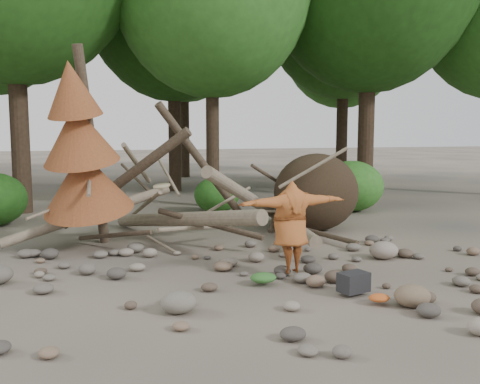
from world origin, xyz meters
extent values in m
plane|color=#514C44|center=(0.00, 0.00, 0.00)|extent=(120.00, 120.00, 0.00)
ellipsoid|color=#332619|center=(2.60, 4.30, 0.99)|extent=(2.20, 1.87, 1.98)
cylinder|color=gray|center=(-1.00, 3.70, 0.55)|extent=(2.61, 5.11, 1.08)
cylinder|color=gray|center=(0.80, 4.20, 0.90)|extent=(3.18, 3.71, 1.90)
cylinder|color=brown|center=(-2.20, 4.60, 1.40)|extent=(3.08, 1.91, 2.49)
cylinder|color=gray|center=(1.60, 3.50, 0.35)|extent=(1.13, 4.98, 0.43)
cylinder|color=brown|center=(-0.30, 4.80, 1.80)|extent=(2.39, 1.03, 2.89)
cylinder|color=gray|center=(-3.00, 4.00, 0.70)|extent=(3.71, 0.86, 1.20)
cylinder|color=#4C3F30|center=(-2.50, 3.50, 0.30)|extent=(1.52, 1.70, 0.49)
cylinder|color=gray|center=(0.20, 4.40, 0.80)|extent=(1.57, 0.85, 0.69)
cylinder|color=#4C3F30|center=(1.80, 4.90, 1.20)|extent=(1.92, 1.25, 1.10)
cylinder|color=gray|center=(-1.20, 4.20, 1.50)|extent=(0.37, 1.42, 0.85)
cylinder|color=#4C3F30|center=(2.20, 3.20, 0.15)|extent=(0.79, 2.54, 0.12)
cylinder|color=gray|center=(-0.80, 3.10, 0.45)|extent=(1.78, 1.11, 0.29)
cylinder|color=#4C3F30|center=(-2.90, 3.80, 2.20)|extent=(0.67, 1.13, 4.35)
cone|color=brown|center=(-3.06, 3.49, 1.50)|extent=(2.06, 2.13, 1.86)
cone|color=brown|center=(-3.16, 3.28, 2.50)|extent=(1.71, 1.78, 1.65)
cone|color=brown|center=(-3.26, 3.09, 3.40)|extent=(1.23, 1.30, 1.41)
cylinder|color=#38281C|center=(-5.00, 9.50, 4.48)|extent=(0.56, 0.56, 8.96)
cylinder|color=#38281C|center=(1.00, 9.20, 3.57)|extent=(0.44, 0.44, 7.14)
cylinder|color=#38281C|center=(7.00, 9.80, 4.72)|extent=(0.60, 0.60, 9.45)
cylinder|color=#38281C|center=(0.50, 14.20, 4.27)|extent=(0.52, 0.52, 8.54)
cylinder|color=#38281C|center=(8.00, 13.80, 4.06)|extent=(0.50, 0.50, 8.12)
cylinder|color=#38281C|center=(2.00, 20.50, 4.38)|extent=(0.54, 0.54, 8.75)
ellipsoid|color=#337725|center=(2.00, 20.50, 9.00)|extent=(8.00, 8.00, 10.00)
cylinder|color=#38281C|center=(11.00, 20.00, 3.92)|extent=(0.46, 0.46, 7.84)
ellipsoid|color=#29641D|center=(11.00, 20.00, 8.06)|extent=(7.17, 7.17, 8.60)
ellipsoid|color=#29641D|center=(0.80, 7.80, 0.56)|extent=(1.40, 1.40, 1.12)
ellipsoid|color=#337725|center=(5.00, 7.00, 0.80)|extent=(2.00, 2.00, 1.60)
imported|color=#A75525|center=(0.40, 0.39, 0.89)|extent=(2.03, 0.68, 1.63)
cylinder|color=#8D7E59|center=(-1.91, -0.17, 1.74)|extent=(0.27, 0.28, 0.09)
cube|color=black|center=(0.97, -0.87, 0.15)|extent=(0.52, 0.42, 0.30)
ellipsoid|color=#2E6327|center=(-0.23, 0.01, 0.08)|extent=(0.44, 0.37, 0.17)
ellipsoid|color=#B8511F|center=(1.11, -1.40, 0.06)|extent=(0.32, 0.26, 0.12)
ellipsoid|color=slate|center=(-1.80, -0.94, 0.15)|extent=(0.51, 0.46, 0.31)
ellipsoid|color=#77614A|center=(1.54, -1.59, 0.16)|extent=(0.54, 0.49, 0.32)
ellipsoid|color=gray|center=(2.68, 1.11, 0.18)|extent=(0.59, 0.53, 0.35)
camera|label=1|loc=(-2.94, -8.22, 2.59)|focal=40.00mm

